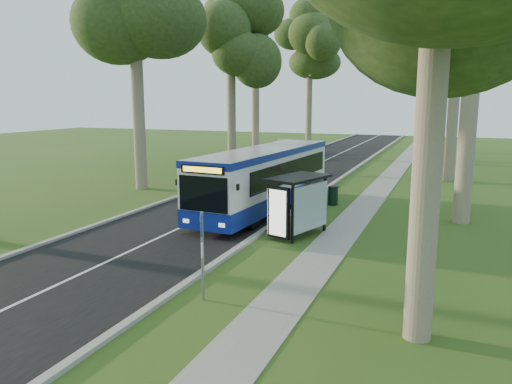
% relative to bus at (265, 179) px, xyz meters
% --- Properties ---
extents(ground, '(120.00, 120.00, 0.00)m').
position_rel_bus_xyz_m(ground, '(1.38, -5.04, -1.56)').
color(ground, '#2E5219').
rests_on(ground, ground).
extents(road, '(7.00, 100.00, 0.02)m').
position_rel_bus_xyz_m(road, '(-2.12, 4.96, -1.55)').
color(road, black).
rests_on(road, ground).
extents(kerb_east, '(0.25, 100.00, 0.12)m').
position_rel_bus_xyz_m(kerb_east, '(1.38, 4.96, -1.50)').
color(kerb_east, '#9E9B93').
rests_on(kerb_east, ground).
extents(kerb_west, '(0.25, 100.00, 0.12)m').
position_rel_bus_xyz_m(kerb_west, '(-5.62, 4.96, -1.50)').
color(kerb_west, '#9E9B93').
rests_on(kerb_west, ground).
extents(centre_line, '(0.12, 100.00, 0.00)m').
position_rel_bus_xyz_m(centre_line, '(-2.12, 4.96, -1.54)').
color(centre_line, white).
rests_on(centre_line, road).
extents(footpath, '(1.50, 100.00, 0.02)m').
position_rel_bus_xyz_m(footpath, '(4.38, 4.96, -1.55)').
color(footpath, gray).
rests_on(footpath, ground).
extents(bus, '(3.14, 11.52, 3.02)m').
position_rel_bus_xyz_m(bus, '(0.00, 0.00, 0.00)').
color(bus, silver).
rests_on(bus, ground).
extents(bus_stop_sign, '(0.17, 0.33, 2.45)m').
position_rel_bus_xyz_m(bus_stop_sign, '(2.35, -10.92, -0.03)').
color(bus_stop_sign, gray).
rests_on(bus_stop_sign, ground).
extents(bus_shelter, '(2.23, 3.07, 2.36)m').
position_rel_bus_xyz_m(bus_shelter, '(2.90, -4.00, 0.10)').
color(bus_shelter, black).
rests_on(bus_shelter, ground).
extents(litter_bin, '(0.55, 0.55, 0.96)m').
position_rel_bus_xyz_m(litter_bin, '(2.78, 2.56, -1.08)').
color(litter_bin, black).
rests_on(litter_bin, ground).
extents(car_white, '(3.14, 4.43, 1.40)m').
position_rel_bus_xyz_m(car_white, '(-7.23, 20.80, -0.86)').
color(car_white, silver).
rests_on(car_white, ground).
extents(car_silver, '(2.86, 4.38, 1.36)m').
position_rel_bus_xyz_m(car_silver, '(-7.42, 25.37, -0.88)').
color(car_silver, '#B2B5BA').
rests_on(car_silver, ground).
extents(tree_west_c, '(5.20, 5.20, 14.10)m').
position_rel_bus_xyz_m(tree_west_c, '(-7.62, 12.96, 8.89)').
color(tree_west_c, '#7A6B56').
rests_on(tree_west_c, ground).
extents(tree_west_d, '(5.20, 5.20, 17.18)m').
position_rel_bus_xyz_m(tree_west_d, '(-9.62, 22.96, 11.14)').
color(tree_west_d, '#7A6B56').
rests_on(tree_west_d, ground).
extents(tree_west_e, '(5.20, 5.20, 14.88)m').
position_rel_bus_xyz_m(tree_west_e, '(-7.12, 32.96, 9.46)').
color(tree_west_e, '#7A6B56').
rests_on(tree_west_e, ground).
extents(tree_east_d, '(5.20, 5.20, 14.22)m').
position_rel_bus_xyz_m(tree_east_d, '(9.38, 24.96, 8.98)').
color(tree_east_d, '#7A6B56').
rests_on(tree_east_d, ground).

